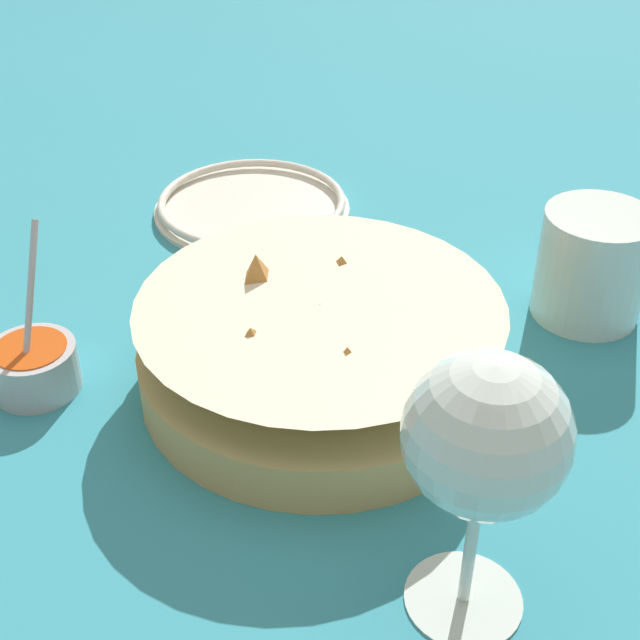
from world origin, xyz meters
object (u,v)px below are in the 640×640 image
at_px(side_plate, 252,205).
at_px(sauce_cup, 34,365).
at_px(beer_mug, 591,268).
at_px(food_basket, 318,348).
at_px(wine_glass, 486,442).

bearing_deg(side_plate, sauce_cup, 166.17).
relative_size(beer_mug, side_plate, 0.64).
xyz_separation_m(beer_mug, side_plate, (0.11, 0.32, -0.04)).
distance_m(sauce_cup, beer_mug, 0.44).
bearing_deg(food_basket, wine_glass, -143.80).
xyz_separation_m(food_basket, beer_mug, (0.14, -0.19, 0.01)).
distance_m(food_basket, beer_mug, 0.24).
distance_m(sauce_cup, wine_glass, 0.36).
distance_m(food_basket, side_plate, 0.28).
bearing_deg(beer_mug, food_basket, 126.47).
xyz_separation_m(wine_glass, beer_mug, (0.32, -0.07, -0.08)).
bearing_deg(sauce_cup, food_basket, -75.09).
relative_size(food_basket, beer_mug, 2.12).
relative_size(sauce_cup, beer_mug, 0.98).
relative_size(wine_glass, beer_mug, 1.35).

